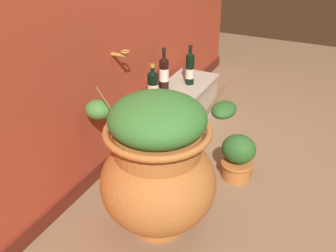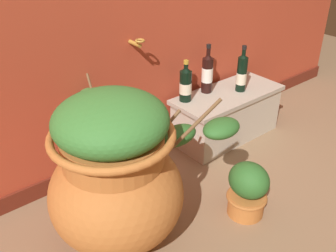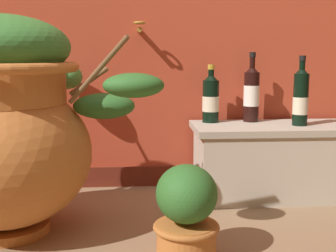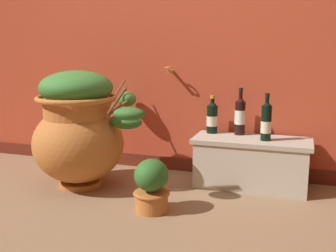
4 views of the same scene
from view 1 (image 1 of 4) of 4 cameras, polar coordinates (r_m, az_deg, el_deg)
ground_plane at (r=2.58m, az=14.02°, el=-10.72°), size 7.00×7.00×0.00m
terracotta_urn at (r=2.12m, az=-1.41°, el=-5.62°), size 0.89×0.87×0.81m
stone_ledge at (r=3.26m, az=2.00°, el=3.01°), size 0.80×0.36×0.35m
wine_bottle_left at (r=3.09m, az=-0.58°, el=7.67°), size 0.08×0.08×0.34m
wine_bottle_middle at (r=3.21m, az=3.16°, el=8.29°), size 0.07×0.07×0.32m
wine_bottle_right at (r=2.93m, az=-2.19°, el=5.93°), size 0.08×0.08×0.28m
potted_shrub at (r=2.67m, az=10.01°, el=-4.37°), size 0.22×0.23×0.32m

